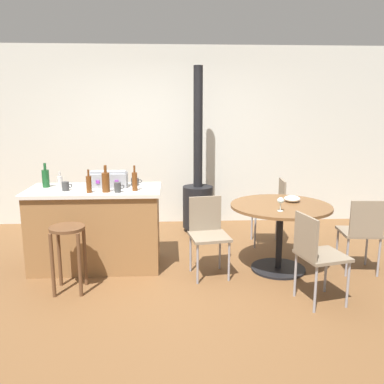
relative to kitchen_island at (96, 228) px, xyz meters
The scene contains 21 objects.
ground_plane 1.08m from the kitchen_island, 27.16° to the right, with size 8.80×8.80×0.00m, color brown.
back_wall 2.23m from the kitchen_island, 64.91° to the left, with size 8.00×0.10×2.70m, color beige.
kitchen_island is the anchor object (origin of this frame).
wooden_stool 0.67m from the kitchen_island, 103.91° to the right, with size 0.34×0.34×0.67m.
dining_table 2.08m from the kitchen_island, ahead, with size 1.10×1.10×0.76m.
folding_chair_near 2.42m from the kitchen_island, 25.41° to the right, with size 0.48×0.48×0.86m.
folding_chair_far 2.95m from the kitchen_island, ahead, with size 0.43×0.43×0.85m.
folding_chair_left 2.29m from the kitchen_island, 16.44° to the left, with size 0.43×0.43×0.87m.
folding_chair_right 1.29m from the kitchen_island, 13.19° to the right, with size 0.46×0.46×0.85m.
wood_stove 1.81m from the kitchen_island, 45.95° to the left, with size 0.44×0.45×2.36m.
toolbox 0.57m from the kitchen_island, 28.72° to the left, with size 0.42×0.23×0.19m.
bottle_0 0.74m from the kitchen_island, 17.12° to the right, with size 0.06×0.06×0.28m.
bottle_1 0.59m from the kitchen_island, 93.14° to the right, with size 0.06×0.06×0.25m.
bottle_2 0.62m from the kitchen_island, 50.50° to the right, with size 0.08×0.08×0.29m.
bottle_3 0.80m from the kitchen_island, 169.14° to the left, with size 0.08×0.08×0.28m.
bottle_4 0.65m from the kitchen_island, behind, with size 0.06×0.06×0.18m.
cup_0 0.63m from the kitchen_island, 37.04° to the right, with size 0.11×0.07×0.11m.
cup_1 0.69m from the kitchen_island, 19.86° to the left, with size 0.13×0.09×0.09m.
cup_2 0.59m from the kitchen_island, 159.65° to the right, with size 0.11×0.08×0.10m.
wine_glass 2.08m from the kitchen_island, 14.11° to the right, with size 0.07×0.07×0.14m.
serving_bowl 2.25m from the kitchen_island, ahead, with size 0.18×0.18×0.07m, color white.
Camera 1 is at (-0.03, -4.12, 1.83)m, focal length 38.58 mm.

